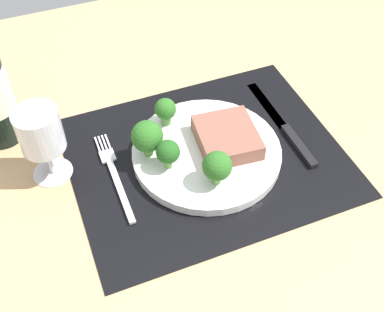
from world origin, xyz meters
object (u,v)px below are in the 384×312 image
(fork, at_px, (115,175))
(knife, at_px, (286,129))
(plate, at_px, (207,153))
(wine_glass, at_px, (41,135))
(steak, at_px, (228,139))

(fork, relative_size, knife, 0.83)
(plate, xyz_separation_m, wine_glass, (-0.24, 0.06, 0.08))
(plate, relative_size, wine_glass, 1.88)
(fork, distance_m, knife, 0.31)
(steak, bearing_deg, fork, 174.45)
(wine_glass, bearing_deg, knife, -7.89)
(steak, bearing_deg, wine_glass, 167.02)
(wine_glass, bearing_deg, steak, -12.98)
(fork, bearing_deg, knife, -0.98)
(steak, height_order, wine_glass, wine_glass)
(fork, xyz_separation_m, knife, (0.31, -0.01, 0.00))
(plate, relative_size, steak, 2.36)
(steak, bearing_deg, plate, 173.38)
(plate, height_order, knife, plate)
(steak, height_order, fork, steak)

